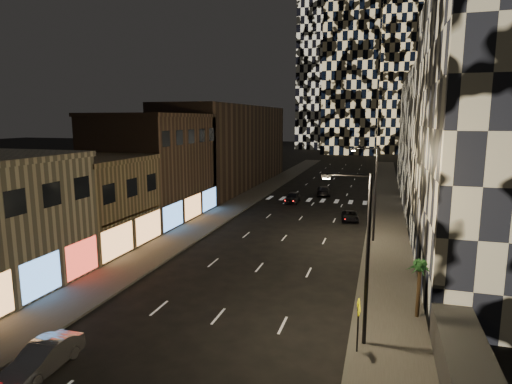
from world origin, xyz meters
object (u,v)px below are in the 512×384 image
Objects in this scene: car_silver_parked at (43,358)px; car_dark_oncoming at (324,191)px; streetlight_near at (363,247)px; car_dark_rightlane at (350,216)px; streetlight_far at (373,188)px; palm_tree at (420,270)px; car_dark_midlane at (293,197)px; ped_sign at (358,315)px.

car_dark_oncoming is at bearing 81.08° from car_silver_parked.
car_silver_parked is at bearing 76.12° from car_dark_oncoming.
streetlight_near is 2.22× the size of car_dark_rightlane.
streetlight_far reaches higher than palm_tree.
car_dark_midlane is at bearing 106.87° from streetlight_near.
streetlight_near reaches higher than car_dark_midlane.
car_dark_midlane is 1.58× the size of ped_sign.
streetlight_far reaches higher than car_silver_parked.
car_dark_oncoming is at bearing 105.19° from palm_tree.
palm_tree is at bearing 52.30° from streetlight_near.
streetlight_near is 1.82× the size of car_dark_oncoming.
streetlight_far reaches higher than car_dark_oncoming.
car_silver_parked is 36.88m from car_dark_rightlane.
car_dark_midlane reaches higher than car_dark_oncoming.
streetlight_far is 2.22× the size of car_dark_rightlane.
streetlight_far is 16.40m from palm_tree.
car_dark_rightlane is at bearing 103.30° from palm_tree.
car_dark_midlane is 8.19m from car_dark_oncoming.
ped_sign reaches higher than car_dark_midlane.
ped_sign is (7.80, -45.52, 1.38)m from car_dark_oncoming.
car_silver_parked is (-14.15, -26.70, -4.65)m from streetlight_far.
streetlight_far is 9.94m from car_dark_rightlane.
streetlight_near is 16.33m from car_silver_parked.
car_silver_parked is (-14.15, -6.70, -4.65)m from streetlight_near.
ped_sign is (-0.06, -20.93, -3.25)m from streetlight_far.
car_dark_oncoming is (6.30, 51.28, 0.01)m from car_silver_parked.
streetlight_far is at bearing -79.00° from car_dark_rightlane.
streetlight_far is at bearing 101.17° from palm_tree.
car_dark_midlane is at bearing 58.56° from car_dark_oncoming.
car_dark_oncoming is 17.10m from car_dark_rightlane.
streetlight_far is (0.00, 20.00, 0.00)m from streetlight_near.
streetlight_far is 2.11× the size of car_silver_parked.
ped_sign is at bearing 92.84° from car_dark_oncoming.
streetlight_near is 20.00m from streetlight_far.
streetlight_near is at bearing -90.00° from streetlight_far.
streetlight_near is 1.00× the size of streetlight_far.
streetlight_near reaches higher than palm_tree.
streetlight_near is at bearing -91.05° from car_dark_rightlane.
streetlight_near is 28.84m from car_dark_rightlane.
streetlight_far is 2.00× the size of car_dark_midlane.
car_silver_parked is at bearing -167.79° from ped_sign.
car_silver_parked is 1.05× the size of car_dark_rightlane.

